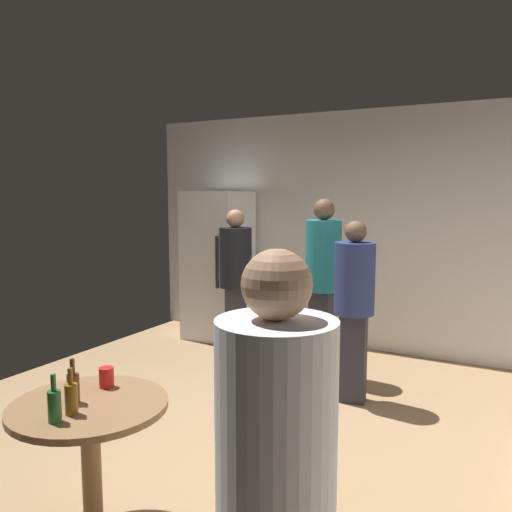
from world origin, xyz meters
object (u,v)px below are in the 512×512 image
(plastic_cup_red, at_px, (106,377))
(beer_bottle_amber, at_px, (71,398))
(beer_bottle_brown, at_px, (73,387))
(person_in_navy_shirt, at_px, (354,298))
(foreground_table, at_px, (90,422))
(beer_bottle_green, at_px, (54,405))
(person_in_white_shirt, at_px, (276,492))
(person_in_black_shirt, at_px, (236,273))
(person_in_teal_shirt, at_px, (323,274))
(refrigerator, at_px, (218,265))

(plastic_cup_red, bearing_deg, beer_bottle_amber, -72.00)
(beer_bottle_brown, xyz_separation_m, person_in_navy_shirt, (0.67, 2.43, 0.09))
(foreground_table, xyz_separation_m, beer_bottle_green, (0.03, -0.24, 0.19))
(beer_bottle_brown, bearing_deg, person_in_white_shirt, -21.40)
(person_in_black_shirt, relative_size, person_in_navy_shirt, 1.03)
(beer_bottle_amber, height_order, beer_bottle_brown, same)
(beer_bottle_amber, distance_m, beer_bottle_brown, 0.15)
(beer_bottle_green, bearing_deg, person_in_black_shirt, 105.90)
(person_in_teal_shirt, xyz_separation_m, person_in_navy_shirt, (0.46, -0.44, -0.11))
(foreground_table, height_order, person_in_navy_shirt, person_in_navy_shirt)
(beer_bottle_green, height_order, plastic_cup_red, beer_bottle_green)
(plastic_cup_red, xyz_separation_m, person_in_white_shirt, (1.44, -0.80, 0.18))
(foreground_table, relative_size, beer_bottle_brown, 3.48)
(foreground_table, xyz_separation_m, person_in_navy_shirt, (0.60, 2.39, 0.28))
(beer_bottle_green, bearing_deg, beer_bottle_amber, 89.52)
(person_in_white_shirt, bearing_deg, beer_bottle_green, -5.43)
(beer_bottle_brown, bearing_deg, refrigerator, 111.99)
(beer_bottle_brown, height_order, person_in_black_shirt, person_in_black_shirt)
(person_in_black_shirt, relative_size, person_in_teal_shirt, 0.93)
(refrigerator, xyz_separation_m, person_in_teal_shirt, (1.65, -0.70, 0.12))
(person_in_navy_shirt, bearing_deg, refrigerator, -127.37)
(foreground_table, relative_size, beer_bottle_amber, 3.48)
(person_in_black_shirt, bearing_deg, beer_bottle_brown, -12.51)
(beer_bottle_green, bearing_deg, person_in_navy_shirt, 77.84)
(foreground_table, xyz_separation_m, plastic_cup_red, (-0.08, 0.20, 0.16))
(foreground_table, distance_m, person_in_white_shirt, 1.53)
(beer_bottle_green, bearing_deg, plastic_cup_red, 104.08)
(foreground_table, bearing_deg, beer_bottle_green, -82.23)
(plastic_cup_red, relative_size, person_in_white_shirt, 0.07)
(foreground_table, relative_size, beer_bottle_green, 3.48)
(beer_bottle_brown, bearing_deg, person_in_black_shirt, 105.11)
(beer_bottle_amber, distance_m, person_in_navy_shirt, 2.60)
(beer_bottle_amber, relative_size, plastic_cup_red, 2.09)
(beer_bottle_amber, relative_size, person_in_navy_shirt, 0.15)
(beer_bottle_green, bearing_deg, person_in_teal_shirt, 87.94)
(refrigerator, distance_m, beer_bottle_amber, 3.98)
(refrigerator, xyz_separation_m, person_in_navy_shirt, (2.11, -1.14, 0.01))
(person_in_black_shirt, bearing_deg, refrigerator, -163.30)
(beer_bottle_amber, xyz_separation_m, person_in_teal_shirt, (0.11, 2.97, 0.20))
(beer_bottle_amber, relative_size, person_in_black_shirt, 0.14)
(beer_bottle_amber, relative_size, person_in_white_shirt, 0.14)
(refrigerator, height_order, person_in_white_shirt, refrigerator)
(foreground_table, xyz_separation_m, person_in_teal_shirt, (0.14, 2.83, 0.39))
(beer_bottle_brown, xyz_separation_m, plastic_cup_red, (-0.01, 0.24, -0.03))
(beer_bottle_amber, distance_m, person_in_black_shirt, 3.13)
(foreground_table, distance_m, beer_bottle_brown, 0.20)
(plastic_cup_red, bearing_deg, beer_bottle_green, -75.92)
(beer_bottle_green, relative_size, person_in_teal_shirt, 0.13)
(person_in_black_shirt, bearing_deg, beer_bottle_amber, -11.21)
(person_in_black_shirt, height_order, person_in_teal_shirt, person_in_teal_shirt)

